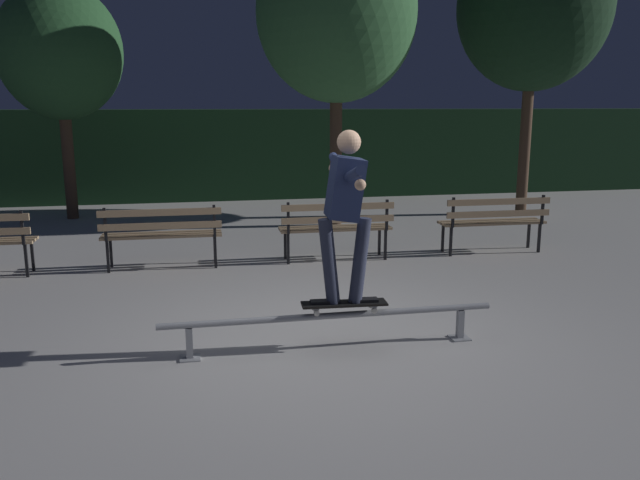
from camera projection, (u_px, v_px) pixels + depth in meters
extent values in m
plane|color=#ADAAA8|center=(325.00, 339.00, 6.19)|extent=(90.00, 90.00, 0.00)
cube|color=black|center=(241.00, 154.00, 15.33)|extent=(24.00, 1.20, 2.07)
cylinder|color=gray|center=(330.00, 316.00, 5.88)|extent=(3.09, 0.06, 0.06)
cube|color=gray|center=(189.00, 344.00, 5.67)|extent=(0.06, 0.06, 0.28)
cube|color=gray|center=(190.00, 358.00, 5.70)|extent=(0.18, 0.18, 0.01)
cube|color=gray|center=(460.00, 324.00, 6.16)|extent=(0.06, 0.06, 0.28)
cube|color=gray|center=(459.00, 338.00, 6.19)|extent=(0.18, 0.18, 0.01)
cube|color=black|center=(344.00, 304.00, 5.88)|extent=(0.79, 0.25, 0.02)
cube|color=black|center=(344.00, 302.00, 5.88)|extent=(0.77, 0.23, 0.00)
cube|color=#9E9EA3|center=(373.00, 304.00, 5.92)|extent=(0.06, 0.17, 0.02)
cube|color=#9E9EA3|center=(315.00, 307.00, 5.85)|extent=(0.06, 0.17, 0.02)
cylinder|color=beige|center=(374.00, 311.00, 5.85)|extent=(0.05, 0.03, 0.05)
cylinder|color=beige|center=(371.00, 305.00, 6.01)|extent=(0.05, 0.03, 0.05)
cylinder|color=beige|center=(317.00, 313.00, 5.78)|extent=(0.05, 0.03, 0.05)
cylinder|color=beige|center=(314.00, 308.00, 5.94)|extent=(0.05, 0.03, 0.05)
cube|color=black|center=(364.00, 300.00, 5.90)|extent=(0.27, 0.12, 0.03)
cube|color=black|center=(325.00, 302.00, 5.85)|extent=(0.27, 0.12, 0.03)
cylinder|color=#282D42|center=(360.00, 261.00, 5.82)|extent=(0.21, 0.14, 0.79)
cylinder|color=#282D42|center=(329.00, 262.00, 5.78)|extent=(0.21, 0.14, 0.79)
cube|color=#1E284C|center=(345.00, 188.00, 5.66)|extent=(0.35, 0.38, 0.57)
cylinder|color=#1E284C|center=(354.00, 174.00, 5.26)|extent=(0.12, 0.61, 0.21)
cylinder|color=#1E284C|center=(338.00, 166.00, 6.00)|extent=(0.12, 0.61, 0.21)
sphere|color=tan|center=(360.00, 185.00, 5.00)|extent=(0.09, 0.09, 0.09)
sphere|color=tan|center=(333.00, 168.00, 6.28)|extent=(0.09, 0.09, 0.09)
sphere|color=tan|center=(349.00, 142.00, 5.59)|extent=(0.21, 0.21, 0.21)
cube|color=black|center=(32.00, 255.00, 8.64)|extent=(0.04, 0.04, 0.44)
cube|color=black|center=(26.00, 261.00, 8.33)|extent=(0.04, 0.04, 0.44)
cube|color=black|center=(22.00, 228.00, 8.20)|extent=(0.04, 0.04, 0.44)
cube|color=black|center=(215.00, 247.00, 9.11)|extent=(0.04, 0.04, 0.44)
cube|color=black|center=(215.00, 252.00, 8.80)|extent=(0.04, 0.04, 0.44)
cube|color=black|center=(214.00, 221.00, 8.67)|extent=(0.04, 0.04, 0.44)
cube|color=black|center=(111.00, 251.00, 8.85)|extent=(0.04, 0.04, 0.44)
cube|color=black|center=(108.00, 257.00, 8.55)|extent=(0.04, 0.04, 0.44)
cube|color=black|center=(105.00, 225.00, 8.42)|extent=(0.04, 0.04, 0.44)
cube|color=#A38460|center=(163.00, 233.00, 8.91)|extent=(1.60, 0.11, 0.04)
cube|color=#A38460|center=(162.00, 235.00, 8.78)|extent=(1.60, 0.11, 0.04)
cube|color=#A38460|center=(162.00, 237.00, 8.64)|extent=(1.60, 0.11, 0.04)
cube|color=#A38460|center=(161.00, 226.00, 8.54)|extent=(1.60, 0.06, 0.09)
cube|color=#A38460|center=(160.00, 212.00, 8.50)|extent=(1.60, 0.06, 0.09)
cube|color=black|center=(379.00, 240.00, 9.57)|extent=(0.04, 0.04, 0.44)
cube|color=black|center=(385.00, 245.00, 9.26)|extent=(0.04, 0.04, 0.44)
cube|color=black|center=(387.00, 215.00, 9.13)|extent=(0.04, 0.04, 0.44)
cube|color=black|center=(285.00, 244.00, 9.32)|extent=(0.04, 0.04, 0.44)
cube|color=black|center=(288.00, 249.00, 9.01)|extent=(0.04, 0.04, 0.44)
cube|color=black|center=(288.00, 218.00, 8.88)|extent=(0.04, 0.04, 0.44)
cube|color=#A38460|center=(333.00, 226.00, 9.38)|extent=(1.60, 0.11, 0.04)
cube|color=#A38460|center=(335.00, 228.00, 9.24)|extent=(1.60, 0.11, 0.04)
cube|color=#A38460|center=(337.00, 230.00, 9.11)|extent=(1.60, 0.11, 0.04)
cube|color=#A38460|center=(338.00, 220.00, 9.01)|extent=(1.60, 0.06, 0.09)
cube|color=#A38460|center=(338.00, 207.00, 8.97)|extent=(1.60, 0.06, 0.09)
cube|color=black|center=(529.00, 234.00, 10.04)|extent=(0.04, 0.04, 0.44)
cube|color=black|center=(539.00, 238.00, 9.73)|extent=(0.04, 0.04, 0.44)
cube|color=black|center=(543.00, 210.00, 9.60)|extent=(0.04, 0.04, 0.44)
cube|color=black|center=(443.00, 237.00, 9.79)|extent=(0.04, 0.04, 0.44)
cube|color=black|center=(451.00, 242.00, 9.48)|extent=(0.04, 0.04, 0.44)
cube|color=black|center=(453.00, 213.00, 9.35)|extent=(0.04, 0.04, 0.44)
cube|color=#A38460|center=(488.00, 221.00, 9.84)|extent=(1.60, 0.11, 0.04)
cube|color=#A38460|center=(492.00, 222.00, 9.71)|extent=(1.60, 0.11, 0.04)
cube|color=#A38460|center=(496.00, 224.00, 9.57)|extent=(1.60, 0.11, 0.04)
cube|color=#A38460|center=(499.00, 214.00, 9.47)|extent=(1.60, 0.06, 0.09)
cube|color=#A38460|center=(499.00, 202.00, 9.44)|extent=(1.60, 0.06, 0.09)
cylinder|color=#4C3828|center=(336.00, 156.00, 11.68)|extent=(0.22, 0.22, 2.56)
ellipsoid|color=#2D5B33|center=(337.00, 13.00, 11.17)|extent=(2.79, 2.79, 3.07)
cylinder|color=#4C3828|center=(69.00, 163.00, 12.44)|extent=(0.22, 0.22, 2.18)
ellipsoid|color=#234C28|center=(60.00, 52.00, 12.01)|extent=(2.28, 2.28, 2.51)
cylinder|color=#4C3828|center=(525.00, 145.00, 12.95)|extent=(0.22, 0.22, 2.80)
ellipsoid|color=black|center=(534.00, 6.00, 12.40)|extent=(2.93, 2.93, 3.22)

